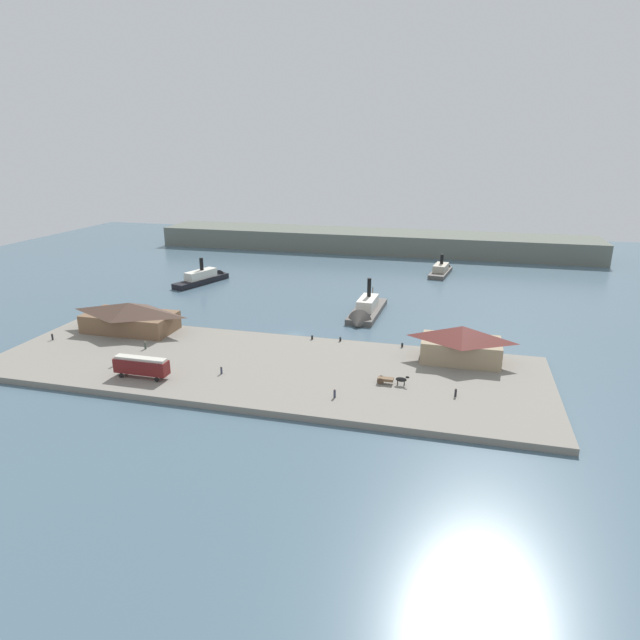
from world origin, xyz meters
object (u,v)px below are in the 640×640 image
at_px(pedestrian_near_cart, 456,393).
at_px(mooring_post_east, 312,337).
at_px(horse_cart, 392,379).
at_px(pedestrian_at_waters_edge, 52,337).
at_px(ferry_shed_west_terminal, 130,317).
at_px(pedestrian_walking_west, 221,370).
at_px(ferry_moored_east, 205,277).
at_px(street_tram, 141,366).
at_px(pedestrian_standing_center, 114,362).
at_px(ferry_approaching_west, 365,313).
at_px(pedestrian_near_west_shed, 335,393).
at_px(mooring_post_west, 340,339).
at_px(ferry_shed_east_terminal, 461,343).
at_px(mooring_post_center_west, 402,345).
at_px(pedestrian_near_east_shed, 145,345).
at_px(ferry_moored_west, 442,270).

distance_m(pedestrian_near_cart, mooring_post_east, 38.30).
height_order(horse_cart, pedestrian_at_waters_edge, horse_cart).
height_order(horse_cart, pedestrian_near_cart, horse_cart).
xyz_separation_m(ferry_shed_west_terminal, pedestrian_walking_west, (30.98, -17.92, -2.72)).
bearing_deg(ferry_moored_east, pedestrian_near_cart, -40.35).
xyz_separation_m(mooring_post_east, ferry_moored_east, (-48.59, 46.52, -0.01)).
bearing_deg(mooring_post_east, pedestrian_at_waters_edge, -165.07).
height_order(street_tram, pedestrian_standing_center, street_tram).
xyz_separation_m(ferry_approaching_west, ferry_moored_east, (-56.57, 24.03, 0.31)).
distance_m(street_tram, pedestrian_near_west_shed, 36.79).
bearing_deg(ferry_approaching_west, mooring_post_west, -94.16).
xyz_separation_m(ferry_shed_west_terminal, pedestrian_at_waters_edge, (-13.31, -10.09, -2.69)).
distance_m(pedestrian_near_west_shed, ferry_moored_east, 95.12).
bearing_deg(ferry_shed_west_terminal, pedestrian_walking_west, -30.05).
distance_m(pedestrian_standing_center, pedestrian_walking_west, 22.11).
bearing_deg(ferry_moored_east, street_tram, -72.63).
bearing_deg(pedestrian_near_cart, ferry_moored_east, 139.65).
bearing_deg(pedestrian_near_west_shed, mooring_post_west, 100.43).
xyz_separation_m(pedestrian_walking_west, mooring_post_west, (18.02, 23.16, -0.26)).
bearing_deg(ferry_shed_east_terminal, ferry_moored_east, 147.68).
distance_m(pedestrian_near_cart, mooring_post_center_west, 24.67).
height_order(street_tram, ferry_approaching_west, ferry_approaching_west).
bearing_deg(pedestrian_near_west_shed, ferry_shed_west_terminal, 157.48).
bearing_deg(mooring_post_west, pedestrian_near_east_shed, -158.94).
relative_size(pedestrian_near_east_shed, mooring_post_west, 1.97).
relative_size(pedestrian_walking_west, mooring_post_west, 1.73).
bearing_deg(pedestrian_standing_center, ferry_shed_east_terminal, 16.83).
distance_m(pedestrian_near_east_shed, mooring_post_center_west, 54.94).
relative_size(horse_cart, ferry_approaching_west, 0.24).
bearing_deg(pedestrian_near_west_shed, ferry_shed_east_terminal, 47.57).
distance_m(pedestrian_standing_center, pedestrian_near_west_shed, 45.24).
xyz_separation_m(pedestrian_walking_west, mooring_post_center_west, (31.71, 22.92, -0.26)).
height_order(pedestrian_at_waters_edge, mooring_post_west, pedestrian_at_waters_edge).
distance_m(pedestrian_standing_center, mooring_post_center_west, 59.15).
bearing_deg(mooring_post_west, pedestrian_near_cart, -41.12).
bearing_deg(pedestrian_walking_west, ferry_moored_west, 70.07).
relative_size(pedestrian_near_east_shed, pedestrian_at_waters_edge, 1.10).
xyz_separation_m(pedestrian_near_west_shed, mooring_post_center_west, (8.60, 27.43, -0.31)).
xyz_separation_m(ferry_shed_west_terminal, mooring_post_west, (49.00, 5.24, -2.98)).
relative_size(pedestrian_walking_west, ferry_moored_west, 0.08).
distance_m(mooring_post_west, ferry_moored_east, 71.74).
relative_size(mooring_post_center_west, mooring_post_west, 1.00).
relative_size(ferry_shed_west_terminal, mooring_post_west, 23.40).
relative_size(ferry_shed_west_terminal, pedestrian_near_cart, 13.23).
bearing_deg(horse_cart, mooring_post_center_west, 90.58).
bearing_deg(pedestrian_at_waters_edge, mooring_post_center_west, 11.23).
bearing_deg(ferry_shed_east_terminal, pedestrian_at_waters_edge, -173.32).
height_order(pedestrian_at_waters_edge, ferry_moored_west, ferry_moored_west).
relative_size(pedestrian_standing_center, pedestrian_walking_west, 1.15).
relative_size(ferry_shed_east_terminal, pedestrian_near_east_shed, 8.89).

